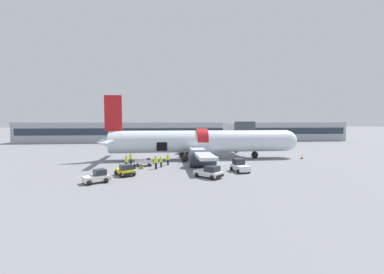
# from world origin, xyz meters

# --- Properties ---
(ground_plane) EXTENTS (500.00, 500.00, 0.00)m
(ground_plane) POSITION_xyz_m (0.00, 0.00, 0.00)
(ground_plane) COLOR slate
(terminal_strip) EXTENTS (103.69, 10.64, 6.22)m
(terminal_strip) POSITION_xyz_m (0.00, 43.74, 3.11)
(terminal_strip) COLOR #9EA3AD
(terminal_strip) RESTS_ON ground_plane
(jet_bridge_stub) EXTENTS (3.50, 12.17, 6.48)m
(jet_bridge_stub) POSITION_xyz_m (6.48, 10.45, 4.83)
(jet_bridge_stub) COLOR #4C4C51
(jet_bridge_stub) RESTS_ON ground_plane
(airplane) EXTENTS (34.67, 28.42, 10.79)m
(airplane) POSITION_xyz_m (-2.40, 3.51, 2.95)
(airplane) COLOR silver
(airplane) RESTS_ON ground_plane
(baggage_tug_lead) EXTENTS (2.24, 3.27, 1.64)m
(baggage_tug_lead) POSITION_xyz_m (1.30, -7.91, 0.70)
(baggage_tug_lead) COLOR white
(baggage_tug_lead) RESTS_ON ground_plane
(baggage_tug_mid) EXTENTS (3.34, 3.42, 1.41)m
(baggage_tug_mid) POSITION_xyz_m (-3.27, -10.99, 0.62)
(baggage_tug_mid) COLOR white
(baggage_tug_mid) RESTS_ON ground_plane
(baggage_tug_rear) EXTENTS (2.73, 3.09, 1.37)m
(baggage_tug_rear) POSITION_xyz_m (-13.08, -8.71, 0.60)
(baggage_tug_rear) COLOR yellow
(baggage_tug_rear) RESTS_ON ground_plane
(baggage_tug_spare) EXTENTS (2.93, 2.56, 1.42)m
(baggage_tug_spare) POSITION_xyz_m (-15.56, -12.08, 0.60)
(baggage_tug_spare) COLOR silver
(baggage_tug_spare) RESTS_ON ground_plane
(baggage_cart_loading) EXTENTS (3.40, 2.30, 1.05)m
(baggage_cart_loading) POSITION_xyz_m (-11.33, -2.11, 0.50)
(baggage_cart_loading) COLOR silver
(baggage_cart_loading) RESTS_ON ground_plane
(ground_crew_loader_a) EXTENTS (0.46, 0.57, 1.64)m
(ground_crew_loader_a) POSITION_xyz_m (-8.84, -3.63, 0.86)
(ground_crew_loader_a) COLOR #2D2D33
(ground_crew_loader_a) RESTS_ON ground_plane
(ground_crew_loader_b) EXTENTS (0.53, 0.48, 1.58)m
(ground_crew_loader_b) POSITION_xyz_m (-7.84, -1.73, 0.83)
(ground_crew_loader_b) COLOR #1E2338
(ground_crew_loader_b) RESTS_ON ground_plane
(ground_crew_driver) EXTENTS (0.63, 0.53, 1.82)m
(ground_crew_driver) POSITION_xyz_m (-9.54, -4.89, 0.96)
(ground_crew_driver) COLOR #1E2338
(ground_crew_driver) RESTS_ON ground_plane
(ground_crew_supervisor) EXTENTS (0.48, 0.59, 1.69)m
(ground_crew_supervisor) POSITION_xyz_m (-13.46, -0.34, 0.89)
(ground_crew_supervisor) COLOR black
(ground_crew_supervisor) RESTS_ON ground_plane
(ground_crew_helper) EXTENTS (0.56, 0.59, 1.79)m
(ground_crew_helper) POSITION_xyz_m (-13.63, -3.77, 0.94)
(ground_crew_helper) COLOR black
(ground_crew_helper) RESTS_ON ground_plane
(suitcase_on_tarmac_upright) EXTENTS (0.38, 0.25, 0.71)m
(suitcase_on_tarmac_upright) POSITION_xyz_m (-12.46, -4.44, 0.30)
(suitcase_on_tarmac_upright) COLOR #1E2347
(suitcase_on_tarmac_upright) RESTS_ON ground_plane
(suitcase_on_tarmac_spare) EXTENTS (0.58, 0.38, 0.62)m
(suitcase_on_tarmac_spare) POSITION_xyz_m (-11.59, -4.62, 0.26)
(suitcase_on_tarmac_spare) COLOR olive
(suitcase_on_tarmac_spare) RESTS_ON ground_plane
(safety_cone_nose) EXTENTS (0.54, 0.54, 0.68)m
(safety_cone_nose) POSITION_xyz_m (15.48, 1.93, 0.32)
(safety_cone_nose) COLOR black
(safety_cone_nose) RESTS_ON ground_plane
(safety_cone_engine_left) EXTENTS (0.58, 0.58, 0.62)m
(safety_cone_engine_left) POSITION_xyz_m (-3.22, -10.71, 0.29)
(safety_cone_engine_left) COLOR black
(safety_cone_engine_left) RESTS_ON ground_plane
(safety_cone_wingtip) EXTENTS (0.60, 0.60, 0.78)m
(safety_cone_wingtip) POSITION_xyz_m (-1.26, -3.10, 0.37)
(safety_cone_wingtip) COLOR black
(safety_cone_wingtip) RESTS_ON ground_plane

